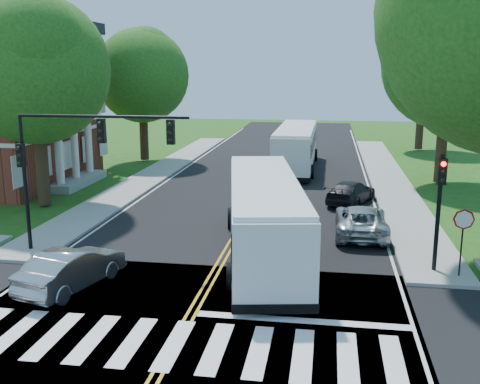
% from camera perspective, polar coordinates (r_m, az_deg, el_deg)
% --- Properties ---
extents(ground, '(140.00, 140.00, 0.00)m').
position_cam_1_polar(ground, '(16.86, -6.25, -14.41)').
color(ground, '#204B12').
rests_on(ground, ground).
extents(road, '(14.00, 96.00, 0.01)m').
position_cam_1_polar(road, '(33.61, 1.77, -0.59)').
color(road, black).
rests_on(road, ground).
extents(cross_road, '(60.00, 12.00, 0.01)m').
position_cam_1_polar(cross_road, '(16.86, -6.25, -14.39)').
color(cross_road, black).
rests_on(cross_road, ground).
extents(center_line, '(0.36, 70.00, 0.01)m').
position_cam_1_polar(center_line, '(37.49, 2.54, 0.79)').
color(center_line, gold).
rests_on(center_line, road).
extents(edge_line_w, '(0.12, 70.00, 0.01)m').
position_cam_1_polar(edge_line_w, '(38.82, -7.48, 1.10)').
color(edge_line_w, silver).
rests_on(edge_line_w, road).
extents(edge_line_e, '(0.12, 70.00, 0.01)m').
position_cam_1_polar(edge_line_e, '(37.36, 12.96, 0.44)').
color(edge_line_e, silver).
rests_on(edge_line_e, road).
extents(crosswalk, '(12.60, 3.00, 0.01)m').
position_cam_1_polar(crosswalk, '(16.43, -6.72, -15.13)').
color(crosswalk, silver).
rests_on(crosswalk, road).
extents(stop_bar, '(6.60, 0.40, 0.01)m').
position_cam_1_polar(stop_bar, '(17.79, 6.39, -12.85)').
color(stop_bar, silver).
rests_on(stop_bar, road).
extents(sidewalk_nw, '(2.60, 40.00, 0.15)m').
position_cam_1_polar(sidewalk_nw, '(42.06, -8.30, 2.04)').
color(sidewalk_nw, gray).
rests_on(sidewalk_nw, ground).
extents(sidewalk_ne, '(2.60, 40.00, 0.15)m').
position_cam_1_polar(sidewalk_ne, '(40.41, 14.81, 1.32)').
color(sidewalk_ne, gray).
rests_on(sidewalk_ne, ground).
extents(tree_west_near, '(8.00, 8.00, 11.40)m').
position_cam_1_polar(tree_west_near, '(32.47, -20.13, 11.60)').
color(tree_west_near, '#302113').
rests_on(tree_west_near, ground).
extents(tree_west_far, '(7.60, 7.60, 10.67)m').
position_cam_1_polar(tree_west_far, '(46.97, -9.95, 11.56)').
color(tree_west_far, '#302113').
rests_on(tree_west_far, ground).
extents(tree_east_mid, '(8.40, 8.40, 11.93)m').
position_cam_1_polar(tree_east_mid, '(39.19, 20.36, 12.10)').
color(tree_east_mid, '#302113').
rests_on(tree_east_mid, ground).
extents(tree_east_far, '(7.20, 7.20, 10.34)m').
position_cam_1_polar(tree_east_far, '(55.13, 18.12, 11.11)').
color(tree_east_far, '#302113').
rests_on(tree_east_far, ground).
extents(signal_nw, '(7.15, 0.46, 5.66)m').
position_cam_1_polar(signal_nw, '(23.38, -16.33, 4.05)').
color(signal_nw, black).
rests_on(signal_nw, ground).
extents(signal_ne, '(0.30, 0.46, 4.40)m').
position_cam_1_polar(signal_ne, '(21.82, 19.63, -0.54)').
color(signal_ne, black).
rests_on(signal_ne, ground).
extents(stop_sign, '(0.76, 0.08, 2.53)m').
position_cam_1_polar(stop_sign, '(21.76, 21.73, -3.27)').
color(stop_sign, black).
rests_on(stop_sign, ground).
extents(bus_lead, '(4.80, 12.71, 3.22)m').
position_cam_1_polar(bus_lead, '(23.03, 2.47, -2.36)').
color(bus_lead, white).
rests_on(bus_lead, road).
extents(bus_follow, '(3.11, 12.50, 3.23)m').
position_cam_1_polar(bus_follow, '(43.24, 5.71, 4.59)').
color(bus_follow, white).
rests_on(bus_follow, road).
extents(hatchback, '(2.60, 4.63, 1.45)m').
position_cam_1_polar(hatchback, '(20.72, -16.67, -7.43)').
color(hatchback, '#A5A8AC').
rests_on(hatchback, road).
extents(suv, '(2.37, 5.04, 1.39)m').
position_cam_1_polar(suv, '(26.58, 12.21, -2.85)').
color(suv, '#B3B5BA').
rests_on(suv, road).
extents(dark_sedan, '(3.31, 4.83, 1.30)m').
position_cam_1_polar(dark_sedan, '(32.72, 11.18, -0.01)').
color(dark_sedan, black).
rests_on(dark_sedan, road).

